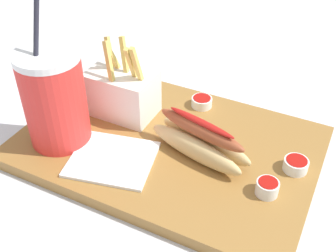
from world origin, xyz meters
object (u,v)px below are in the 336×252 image
at_px(soda_cup, 54,98).
at_px(ketchup_cup_1, 202,101).
at_px(ketchup_cup_2, 296,164).
at_px(fries_basket, 122,92).
at_px(ketchup_cup_3, 267,187).
at_px(hot_dog_1, 200,141).
at_px(napkin_stack, 112,159).

distance_m(soda_cup, ketchup_cup_1, 0.25).
bearing_deg(ketchup_cup_1, ketchup_cup_2, 154.54).
bearing_deg(fries_basket, ketchup_cup_1, -146.08).
bearing_deg(ketchup_cup_3, ketchup_cup_2, -110.29).
relative_size(ketchup_cup_2, ketchup_cup_3, 1.14).
xyz_separation_m(soda_cup, ketchup_cup_1, (-0.16, -0.18, -0.07)).
distance_m(soda_cup, hot_dog_1, 0.22).
height_order(soda_cup, fries_basket, soda_cup).
relative_size(ketchup_cup_2, napkin_stack, 0.29).
xyz_separation_m(soda_cup, ketchup_cup_2, (-0.35, -0.09, -0.07)).
bearing_deg(soda_cup, fries_basket, -115.62).
bearing_deg(hot_dog_1, ketchup_cup_2, -167.62).
bearing_deg(napkin_stack, ketchup_cup_3, -170.44).
distance_m(ketchup_cup_3, napkin_stack, 0.23).
bearing_deg(ketchup_cup_1, fries_basket, 33.92).
xyz_separation_m(hot_dog_1, napkin_stack, (0.11, 0.07, -0.02)).
bearing_deg(soda_cup, ketchup_cup_1, -132.08).
bearing_deg(ketchup_cup_3, soda_cup, 5.12).
height_order(hot_dog_1, ketchup_cup_3, hot_dog_1).
xyz_separation_m(ketchup_cup_2, ketchup_cup_3, (0.02, 0.06, 0.00)).
distance_m(hot_dog_1, napkin_stack, 0.13).
relative_size(ketchup_cup_1, napkin_stack, 0.29).
bearing_deg(ketchup_cup_1, napkin_stack, 71.46).
height_order(fries_basket, ketchup_cup_1, fries_basket).
height_order(fries_basket, napkin_stack, fries_basket).
height_order(fries_basket, hot_dog_1, fries_basket).
xyz_separation_m(soda_cup, hot_dog_1, (-0.21, -0.06, -0.05)).
relative_size(fries_basket, napkin_stack, 1.14).
height_order(fries_basket, ketchup_cup_2, fries_basket).
xyz_separation_m(fries_basket, hot_dog_1, (-0.16, 0.04, -0.02)).
xyz_separation_m(hot_dog_1, ketchup_cup_3, (-0.11, 0.03, -0.01)).
height_order(ketchup_cup_2, napkin_stack, ketchup_cup_2).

